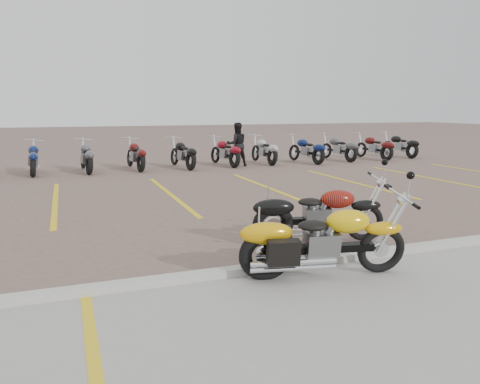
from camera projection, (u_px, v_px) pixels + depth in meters
name	position (u px, v px, depth m)	size (l,w,h in m)	color
ground	(221.00, 234.00, 8.03)	(100.00, 100.00, 0.00)	#725D51
concrete_apron	(390.00, 369.00, 3.89)	(60.00, 5.00, 0.01)	#9E9B93
curb	(268.00, 268.00, 6.18)	(60.00, 0.18, 0.12)	#ADAAA3
parking_stripes	(171.00, 194.00, 11.72)	(38.00, 5.50, 0.01)	gold
yellow_cruiser	(319.00, 243.00, 5.94)	(2.16, 0.59, 0.90)	black
flame_cruiser	(315.00, 217.00, 7.43)	(2.10, 0.65, 0.88)	black
person_b	(237.00, 144.00, 17.30)	(0.78, 0.61, 1.61)	black
bg_bike_row	(181.00, 152.00, 16.92)	(20.60, 2.05, 1.10)	black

